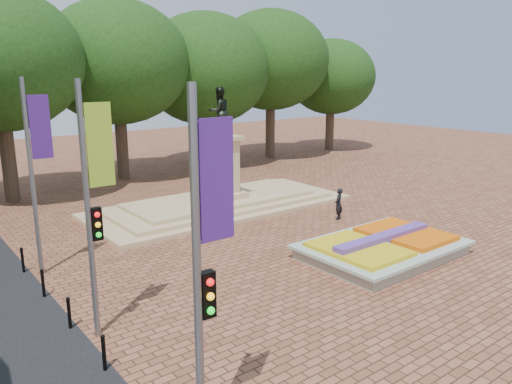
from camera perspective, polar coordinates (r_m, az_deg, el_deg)
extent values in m
plane|color=brown|center=(21.15, 8.23, -6.33)|extent=(90.00, 90.00, 0.00)
cube|color=gray|center=(20.58, 14.23, -6.53)|extent=(6.00, 4.00, 0.45)
cube|color=#B2C0AE|center=(20.49, 14.28, -5.81)|extent=(6.30, 4.30, 0.12)
cube|color=#D2690B|center=(21.56, 16.69, -4.62)|extent=(2.60, 3.40, 0.22)
cube|color=gold|center=(19.38, 11.63, -6.42)|extent=(2.60, 3.40, 0.18)
cube|color=#462E7E|center=(20.42, 14.31, -5.23)|extent=(5.20, 0.55, 0.38)
cube|color=tan|center=(27.00, -4.05, -1.59)|extent=(14.00, 6.00, 0.20)
cube|color=tan|center=(26.95, -4.05, -1.18)|extent=(12.00, 5.00, 0.20)
cube|color=tan|center=(26.90, -4.06, -0.77)|extent=(10.00, 4.00, 0.20)
cube|color=tan|center=(26.84, -4.07, -0.25)|extent=(2.20, 2.20, 0.30)
cube|color=tan|center=(26.51, -4.12, 3.00)|extent=(1.50, 1.50, 2.80)
cube|color=tan|center=(26.28, -4.18, 6.22)|extent=(1.90, 1.90, 0.20)
imported|color=black|center=(26.14, -4.23, 9.16)|extent=(1.22, 0.95, 2.50)
cylinder|color=#3A2B1F|center=(32.74, -26.05, 3.14)|extent=(0.80, 0.80, 4.00)
ellipsoid|color=#16340E|center=(32.34, -26.93, 11.34)|extent=(8.80, 8.80, 7.48)
cylinder|color=#3A2B1F|center=(34.81, -14.75, 4.63)|extent=(0.80, 0.80, 4.00)
ellipsoid|color=#16340E|center=(34.42, -15.23, 12.36)|extent=(8.80, 8.80, 7.48)
cylinder|color=#3A2B1F|center=(38.06, -5.01, 5.76)|extent=(0.80, 0.80, 4.00)
ellipsoid|color=#16340E|center=(37.72, -5.16, 12.84)|extent=(8.80, 8.80, 7.48)
cylinder|color=#3A2B1F|center=(42.24, 3.02, 6.56)|extent=(0.80, 0.80, 4.00)
ellipsoid|color=#16340E|center=(41.93, 3.11, 12.94)|extent=(8.80, 8.80, 7.48)
cylinder|color=#3A2B1F|center=(47.09, 9.53, 7.12)|extent=(0.80, 0.80, 4.00)
ellipsoid|color=#16340E|center=(46.81, 9.76, 12.84)|extent=(8.80, 8.80, 7.48)
cylinder|color=slate|center=(9.12, -6.71, -10.17)|extent=(0.16, 0.16, 7.00)
cube|color=#471D7A|center=(8.79, -4.53, 1.33)|extent=(0.70, 0.04, 2.20)
cylinder|color=slate|center=(13.87, -18.63, -2.44)|extent=(0.16, 0.16, 7.00)
cube|color=#95C527|center=(13.65, -17.42, 5.15)|extent=(0.70, 0.04, 2.20)
cylinder|color=slate|center=(19.03, -24.22, 1.30)|extent=(0.16, 0.16, 7.00)
cube|color=#471D7A|center=(18.87, -23.42, 6.83)|extent=(0.70, 0.04, 2.20)
cube|color=black|center=(9.33, -5.59, -11.57)|extent=(0.28, 0.18, 0.90)
cube|color=black|center=(14.01, -17.77, -3.49)|extent=(0.28, 0.18, 0.90)
cylinder|color=black|center=(13.32, -16.98, -17.29)|extent=(0.10, 0.10, 0.90)
sphere|color=black|center=(13.09, -17.13, -15.52)|extent=(0.12, 0.12, 0.12)
cylinder|color=black|center=(15.52, -20.56, -12.95)|extent=(0.10, 0.10, 0.90)
sphere|color=black|center=(15.32, -20.71, -11.37)|extent=(0.12, 0.12, 0.12)
cylinder|color=black|center=(17.83, -23.15, -9.67)|extent=(0.10, 0.10, 0.90)
sphere|color=black|center=(17.65, -23.30, -8.27)|extent=(0.12, 0.12, 0.12)
cylinder|color=black|center=(20.20, -25.11, -7.14)|extent=(0.10, 0.10, 0.90)
sphere|color=black|center=(20.05, -25.24, -5.88)|extent=(0.12, 0.12, 0.12)
imported|color=black|center=(24.98, 9.41, -1.37)|extent=(0.69, 0.64, 1.57)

